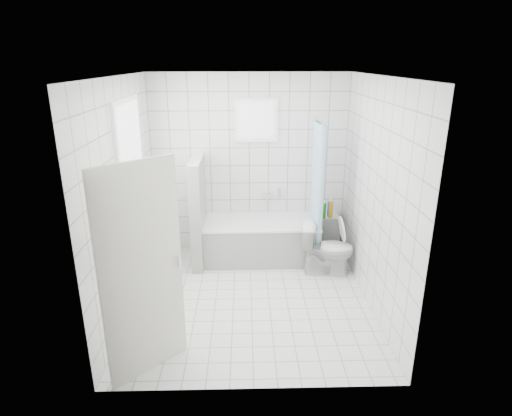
{
  "coord_description": "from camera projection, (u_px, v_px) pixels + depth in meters",
  "views": [
    {
      "loc": [
        -0.06,
        -4.54,
        2.77
      ],
      "look_at": [
        0.07,
        0.35,
        1.05
      ],
      "focal_mm": 30.0,
      "sensor_mm": 36.0,
      "label": 1
    }
  ],
  "objects": [
    {
      "name": "ground",
      "position": [
        251.0,
        299.0,
        5.2
      ],
      "size": [
        3.0,
        3.0,
        0.0
      ],
      "primitive_type": "plane",
      "color": "white",
      "rests_on": "ground"
    },
    {
      "name": "curtain_rod",
      "position": [
        319.0,
        120.0,
        5.6
      ],
      "size": [
        0.02,
        0.8,
        0.02
      ],
      "primitive_type": "cylinder",
      "rotation": [
        1.57,
        0.0,
        0.0
      ],
      "color": "silver",
      "rests_on": "wall_back"
    },
    {
      "name": "ceiling",
      "position": [
        250.0,
        76.0,
        4.34
      ],
      "size": [
        3.0,
        3.0,
        0.0
      ],
      "primitive_type": "plane",
      "rotation": [
        3.14,
        0.0,
        0.0
      ],
      "color": "white",
      "rests_on": "ground"
    },
    {
      "name": "partition_wall",
      "position": [
        198.0,
        212.0,
        5.95
      ],
      "size": [
        0.15,
        0.85,
        1.5
      ],
      "primitive_type": "cube",
      "color": "white",
      "rests_on": "ground"
    },
    {
      "name": "shower_curtain",
      "position": [
        317.0,
        189.0,
        5.78
      ],
      "size": [
        0.14,
        0.48,
        1.78
      ],
      "primitive_type": null,
      "color": "#459CCC",
      "rests_on": "curtain_rod"
    },
    {
      "name": "sill_bottles",
      "position": [
        141.0,
        213.0,
        5.07
      ],
      "size": [
        0.16,
        0.76,
        0.32
      ],
      "color": "#B45AAC",
      "rests_on": "window_sill"
    },
    {
      "name": "toilet",
      "position": [
        327.0,
        249.0,
        5.73
      ],
      "size": [
        0.74,
        0.48,
        0.71
      ],
      "primitive_type": "imported",
      "rotation": [
        0.0,
        0.0,
        1.45
      ],
      "color": "white",
      "rests_on": "ground"
    },
    {
      "name": "window_left",
      "position": [
        133.0,
        166.0,
        4.92
      ],
      "size": [
        0.01,
        0.9,
        1.4
      ],
      "primitive_type": "cube",
      "color": "white",
      "rests_on": "wall_left"
    },
    {
      "name": "wall_right",
      "position": [
        375.0,
        196.0,
        4.81
      ],
      "size": [
        0.02,
        3.0,
        2.6
      ],
      "primitive_type": "cube",
      "color": "white",
      "rests_on": "ground"
    },
    {
      "name": "wall_left",
      "position": [
        125.0,
        198.0,
        4.74
      ],
      "size": [
        0.02,
        3.0,
        2.6
      ],
      "primitive_type": "cube",
      "color": "white",
      "rests_on": "ground"
    },
    {
      "name": "door",
      "position": [
        142.0,
        273.0,
        3.72
      ],
      "size": [
        0.6,
        0.59,
        2.0
      ],
      "primitive_type": "cube",
      "rotation": [
        0.0,
        0.0,
        -0.8
      ],
      "color": "silver",
      "rests_on": "ground"
    },
    {
      "name": "tub_faucet",
      "position": [
        267.0,
        196.0,
        6.31
      ],
      "size": [
        0.18,
        0.06,
        0.06
      ],
      "primitive_type": "cube",
      "color": "silver",
      "rests_on": "wall_back"
    },
    {
      "name": "tiled_ledge",
      "position": [
        325.0,
        233.0,
        6.44
      ],
      "size": [
        0.4,
        0.24,
        0.55
      ],
      "primitive_type": "cube",
      "color": "white",
      "rests_on": "ground"
    },
    {
      "name": "ledge_bottles",
      "position": [
        328.0,
        210.0,
        6.27
      ],
      "size": [
        0.17,
        0.16,
        0.26
      ],
      "color": "#16841A",
      "rests_on": "tiled_ledge"
    },
    {
      "name": "window_back",
      "position": [
        256.0,
        121.0,
        5.93
      ],
      "size": [
        0.5,
        0.01,
        0.5
      ],
      "primitive_type": "cube",
      "color": "white",
      "rests_on": "wall_back"
    },
    {
      "name": "wall_front",
      "position": [
        254.0,
        256.0,
        3.36
      ],
      "size": [
        2.8,
        0.02,
        2.6
      ],
      "primitive_type": "cube",
      "color": "white",
      "rests_on": "ground"
    },
    {
      "name": "wall_back",
      "position": [
        249.0,
        166.0,
        6.19
      ],
      "size": [
        2.8,
        0.02,
        2.6
      ],
      "primitive_type": "cube",
      "color": "white",
      "rests_on": "ground"
    },
    {
      "name": "bathtub",
      "position": [
        261.0,
        240.0,
        6.17
      ],
      "size": [
        1.62,
        0.77,
        0.58
      ],
      "color": "white",
      "rests_on": "ground"
    },
    {
      "name": "window_sill",
      "position": [
        142.0,
        225.0,
        5.17
      ],
      "size": [
        0.18,
        1.02,
        0.08
      ],
      "primitive_type": "cube",
      "color": "white",
      "rests_on": "wall_left"
    }
  ]
}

